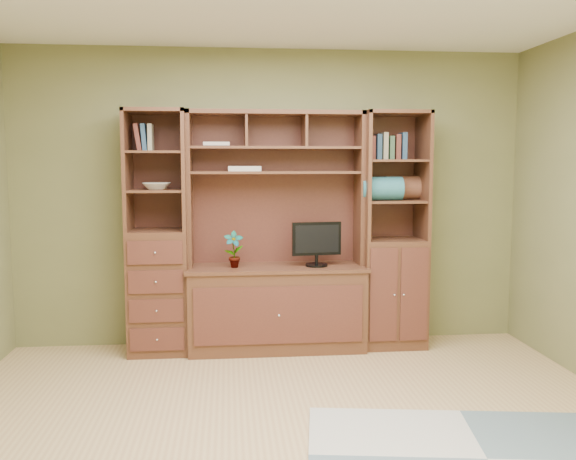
{
  "coord_description": "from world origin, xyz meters",
  "views": [
    {
      "loc": [
        -0.39,
        -3.41,
        1.61
      ],
      "look_at": [
        0.07,
        1.2,
        1.1
      ],
      "focal_mm": 38.0,
      "sensor_mm": 36.0,
      "label": 1
    }
  ],
  "objects": [
    {
      "name": "room",
      "position": [
        0.0,
        0.0,
        1.3
      ],
      "size": [
        4.6,
        4.1,
        2.64
      ],
      "color": "tan",
      "rests_on": "ground"
    },
    {
      "name": "center_hutch",
      "position": [
        0.03,
        1.73,
        1.02
      ],
      "size": [
        1.54,
        0.53,
        2.05
      ],
      "primitive_type": "cube",
      "color": "#502C1C",
      "rests_on": "ground"
    },
    {
      "name": "left_tower",
      "position": [
        -0.97,
        1.77,
        1.02
      ],
      "size": [
        0.5,
        0.45,
        2.05
      ],
      "primitive_type": "cube",
      "color": "#502C1C",
      "rests_on": "ground"
    },
    {
      "name": "right_tower",
      "position": [
        1.05,
        1.77,
        1.02
      ],
      "size": [
        0.55,
        0.45,
        2.05
      ],
      "primitive_type": "cube",
      "color": "#502C1C",
      "rests_on": "ground"
    },
    {
      "name": "rug",
      "position": [
        1.0,
        -0.38,
        0.01
      ],
      "size": [
        2.11,
        1.57,
        0.01
      ],
      "primitive_type": "cube",
      "rotation": [
        0.0,
        0.0,
        -0.15
      ],
      "color": "gray",
      "rests_on": "ground"
    },
    {
      "name": "monitor",
      "position": [
        0.37,
        1.7,
        0.99
      ],
      "size": [
        0.45,
        0.24,
        0.52
      ],
      "primitive_type": "cube",
      "rotation": [
        0.0,
        0.0,
        0.11
      ],
      "color": "black",
      "rests_on": "center_hutch"
    },
    {
      "name": "orchid",
      "position": [
        -0.34,
        1.7,
        0.88
      ],
      "size": [
        0.16,
        0.11,
        0.31
      ],
      "primitive_type": "imported",
      "color": "#A55038",
      "rests_on": "center_hutch"
    },
    {
      "name": "magazines",
      "position": [
        -0.24,
        1.82,
        1.56
      ],
      "size": [
        0.28,
        0.2,
        0.04
      ],
      "primitive_type": "cube",
      "color": "#BFB0A3",
      "rests_on": "center_hutch"
    },
    {
      "name": "bowl",
      "position": [
        -0.98,
        1.77,
        1.42
      ],
      "size": [
        0.23,
        0.23,
        0.06
      ],
      "primitive_type": "imported",
      "color": "beige",
      "rests_on": "left_tower"
    },
    {
      "name": "blanket_teal",
      "position": [
        0.93,
        1.73,
        1.39
      ],
      "size": [
        0.35,
        0.2,
        0.2
      ],
      "primitive_type": "cube",
      "color": "#2C6B74",
      "rests_on": "right_tower"
    },
    {
      "name": "blanket_red",
      "position": [
        1.19,
        1.85,
        1.39
      ],
      "size": [
        0.37,
        0.21,
        0.21
      ],
      "primitive_type": "cube",
      "color": "brown",
      "rests_on": "right_tower"
    }
  ]
}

